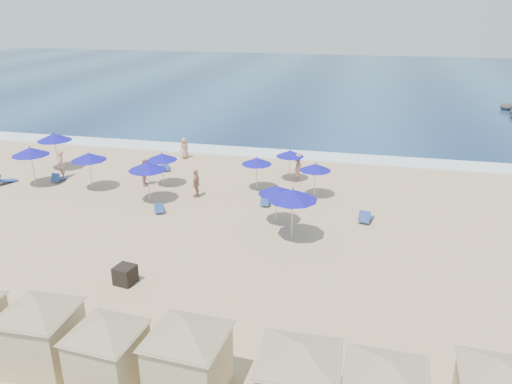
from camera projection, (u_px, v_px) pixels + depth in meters
ground at (164, 238)px, 24.43m from camera, size 160.00×160.00×0.00m
ocean at (309, 80)px, 74.51m from camera, size 160.00×80.00×0.06m
surf_line at (243, 152)px, 38.53m from camera, size 160.00×2.50×0.08m
trash_bin at (125, 275)px, 20.41m from camera, size 0.90×0.90×0.77m
cabana_1 at (40, 324)px, 15.37m from camera, size 4.32×4.32×2.71m
cabana_2 at (107, 344)px, 14.61m from camera, size 4.05×4.05×2.55m
cabana_3 at (188, 349)px, 14.21m from camera, size 4.39×4.39×2.76m
cabana_4 at (299, 372)px, 13.30m from camera, size 4.45×4.45×2.79m
umbrella_0 at (30, 151)px, 30.74m from camera, size 2.27×2.27×2.59m
umbrella_1 at (54, 137)px, 33.80m from camera, size 2.33×2.33×2.65m
umbrella_2 at (89, 157)px, 30.11m from camera, size 2.14×2.14×2.44m
umbrella_3 at (162, 157)px, 30.83m from camera, size 1.93×1.93×2.19m
umbrella_4 at (147, 166)px, 28.18m from camera, size 2.19×2.19×2.50m
umbrella_5 at (257, 161)px, 30.15m from camera, size 1.88×1.88×2.14m
umbrella_6 at (276, 190)px, 25.42m from camera, size 1.90×1.90×2.17m
umbrella_7 at (290, 153)px, 31.83m from camera, size 1.83×1.83×2.08m
umbrella_8 at (315, 167)px, 29.06m from camera, size 1.87×1.87×2.13m
umbrella_9 at (293, 195)px, 23.49m from camera, size 2.38×2.38×2.71m
beach_chair_0 at (3, 180)px, 31.69m from camera, size 1.11×1.54×0.77m
beach_chair_1 at (58, 178)px, 32.13m from camera, size 0.55×1.20×0.65m
beach_chair_2 at (165, 167)px, 34.28m from camera, size 0.85×1.27×0.64m
beach_chair_3 at (159, 208)px, 27.43m from camera, size 0.91×1.24×0.63m
beach_chair_4 at (266, 202)px, 28.37m from camera, size 0.51×1.12×0.61m
beach_chair_5 at (366, 217)px, 26.22m from camera, size 0.87×1.43×0.73m
beachgoer_0 at (61, 165)px, 32.58m from camera, size 0.74×0.79×1.81m
beachgoer_1 at (146, 172)px, 31.37m from camera, size 0.87×0.98×1.68m
beachgoer_2 at (196, 183)px, 29.41m from camera, size 0.45×1.01×1.69m
beachgoer_3 at (297, 168)px, 31.97m from camera, size 0.92×1.30×1.84m
beachgoer_4 at (185, 148)px, 36.79m from camera, size 0.79×0.91×1.57m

